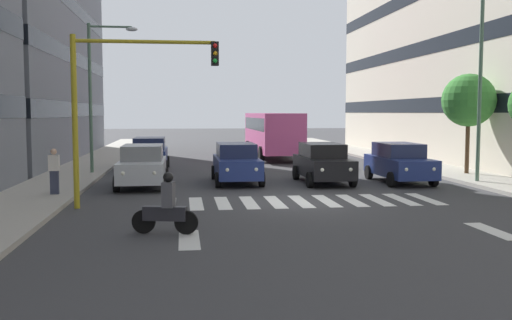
{
  "coord_description": "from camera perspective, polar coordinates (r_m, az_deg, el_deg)",
  "views": [
    {
      "loc": [
        4.05,
        19.26,
        3.06
      ],
      "look_at": [
        1.14,
        -3.31,
        1.17
      ],
      "focal_mm": 40.38,
      "sensor_mm": 36.0,
      "label": 1
    }
  ],
  "objects": [
    {
      "name": "street_tree_1",
      "position": [
        29.25,
        20.32,
        5.55
      ],
      "size": [
        2.51,
        2.51,
        4.74
      ],
      "color": "#513823",
      "rests_on": "sidewalk_left"
    },
    {
      "name": "motorcycle_with_rider",
      "position": [
        14.7,
        -8.91,
        -4.77
      ],
      "size": [
        1.68,
        0.49,
        1.57
      ],
      "color": "black",
      "rests_on": "ground_plane"
    },
    {
      "name": "street_lamp_right",
      "position": [
        28.93,
        -15.42,
        7.35
      ],
      "size": [
        2.37,
        0.28,
        7.15
      ],
      "color": "#4C6B56",
      "rests_on": "sidewalk_right"
    },
    {
      "name": "ground_plane",
      "position": [
        19.92,
        4.48,
        -4.11
      ],
      "size": [
        180.0,
        180.0,
        0.0
      ],
      "primitive_type": "plane",
      "color": "#38383A"
    },
    {
      "name": "car_0",
      "position": [
        25.85,
        14.01,
        -0.23
      ],
      "size": [
        2.02,
        4.44,
        1.72
      ],
      "color": "navy",
      "rests_on": "ground_plane"
    },
    {
      "name": "car_3",
      "position": [
        24.08,
        -11.17,
        -0.53
      ],
      "size": [
        2.02,
        4.44,
        1.72
      ],
      "color": "#B2B7BC",
      "rests_on": "ground_plane"
    },
    {
      "name": "car_1",
      "position": [
        25.1,
        6.63,
        -0.26
      ],
      "size": [
        2.02,
        4.44,
        1.72
      ],
      "color": "black",
      "rests_on": "ground_plane"
    },
    {
      "name": "lane_arrow_1",
      "position": [
        14.1,
        -6.64,
        -7.82
      ],
      "size": [
        0.5,
        2.2,
        0.01
      ],
      "primitive_type": "cube",
      "color": "silver",
      "rests_on": "ground_plane"
    },
    {
      "name": "car_2",
      "position": [
        24.97,
        -1.95,
        -0.26
      ],
      "size": [
        2.02,
        4.44,
        1.72
      ],
      "color": "navy",
      "rests_on": "ground_plane"
    },
    {
      "name": "lane_arrow_0",
      "position": [
        16.19,
        22.39,
        -6.51
      ],
      "size": [
        0.5,
        2.2,
        0.01
      ],
      "primitive_type": "cube",
      "color": "silver",
      "rests_on": "ground_plane"
    },
    {
      "name": "sidewalk_right",
      "position": [
        20.17,
        -22.25,
        -4.13
      ],
      "size": [
        2.89,
        90.0,
        0.15
      ],
      "primitive_type": "cube",
      "color": "#9E998E",
      "rests_on": "ground_plane"
    },
    {
      "name": "street_lamp_left",
      "position": [
        25.93,
        20.45,
        8.69
      ],
      "size": [
        3.09,
        0.28,
        7.97
      ],
      "color": "#4C6B56",
      "rests_on": "sidewalk_left"
    },
    {
      "name": "car_row2_0",
      "position": [
        31.14,
        -10.5,
        0.66
      ],
      "size": [
        2.02,
        4.44,
        1.72
      ],
      "color": "navy",
      "rests_on": "ground_plane"
    },
    {
      "name": "bus_behind_traffic",
      "position": [
        38.85,
        1.62,
        2.97
      ],
      "size": [
        2.78,
        10.5,
        3.0
      ],
      "color": "#DB5193",
      "rests_on": "ground_plane"
    },
    {
      "name": "pedestrian_waiting",
      "position": [
        21.69,
        -19.37,
        -0.98
      ],
      "size": [
        0.36,
        0.24,
        1.63
      ],
      "color": "#2D3347",
      "rests_on": "sidewalk_right"
    },
    {
      "name": "crosswalk_markings",
      "position": [
        19.92,
        4.48,
        -4.1
      ],
      "size": [
        9.45,
        2.8,
        0.01
      ],
      "color": "silver",
      "rests_on": "ground_plane"
    },
    {
      "name": "traffic_light_gantry",
      "position": [
        18.92,
        -13.54,
        6.62
      ],
      "size": [
        4.65,
        0.36,
        5.5
      ],
      "color": "#AD991E",
      "rests_on": "ground_plane"
    }
  ]
}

